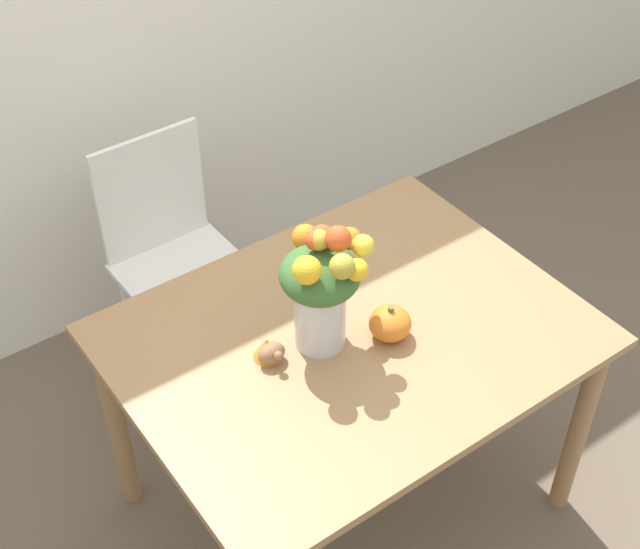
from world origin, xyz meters
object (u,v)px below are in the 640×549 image
(turkey_figurine, at_px, (269,350))
(dining_chair_near_window, at_px, (176,260))
(flower_vase, at_px, (322,288))
(pumpkin, at_px, (390,323))

(turkey_figurine, relative_size, dining_chair_near_window, 0.11)
(flower_vase, relative_size, dining_chair_near_window, 0.41)
(turkey_figurine, bearing_deg, pumpkin, -20.72)
(flower_vase, bearing_deg, pumpkin, -30.48)
(flower_vase, height_order, pumpkin, flower_vase)
(pumpkin, xyz_separation_m, dining_chair_near_window, (-0.18, 0.94, -0.33))
(pumpkin, xyz_separation_m, turkey_figurine, (-0.31, 0.12, -0.02))
(flower_vase, distance_m, dining_chair_near_window, 0.97)
(pumpkin, bearing_deg, turkey_figurine, 159.28)
(pumpkin, relative_size, dining_chair_near_window, 0.13)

